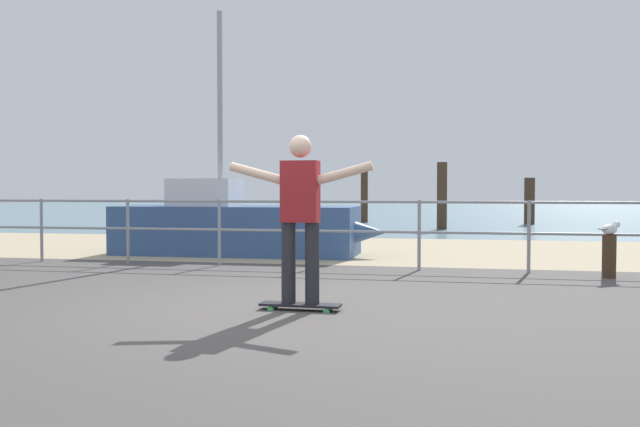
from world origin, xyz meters
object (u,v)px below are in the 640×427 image
bollard_short (609,257)px  skateboarder (300,209)px  seagull (610,229)px  skateboard (300,305)px  sailboat (245,227)px

bollard_short → skateboarder: bearing=-137.6°
bollard_short → seagull: seagull is taller
skateboard → skateboarder: (-0.00, -0.00, 0.95)m
skateboarder → bollard_short: skateboarder is taller
skateboarder → bollard_short: bearing=42.4°
skateboard → seagull: size_ratio=1.97×
sailboat → seagull: bearing=-20.2°
bollard_short → sailboat: bearing=159.6°
sailboat → bollard_short: sailboat is taller
sailboat → skateboard: bearing=-66.7°
skateboard → seagull: seagull is taller
sailboat → bollard_short: 6.19m
skateboard → bollard_short: bearing=42.4°
skateboard → skateboarder: skateboarder is taller
bollard_short → seagull: (0.01, 0.01, 0.38)m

